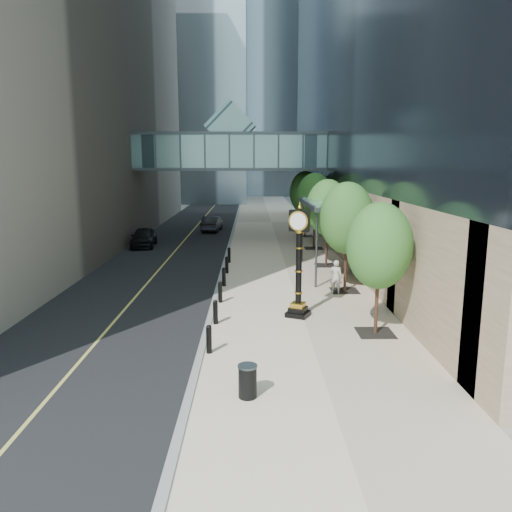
% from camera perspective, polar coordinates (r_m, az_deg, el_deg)
% --- Properties ---
extents(ground, '(320.00, 320.00, 0.00)m').
position_cam_1_polar(ground, '(16.87, 3.74, -12.40)').
color(ground, gray).
rests_on(ground, ground).
extents(road, '(8.00, 180.00, 0.02)m').
position_cam_1_polar(road, '(56.17, -6.45, 3.82)').
color(road, black).
rests_on(road, ground).
extents(sidewalk, '(8.00, 180.00, 0.06)m').
position_cam_1_polar(sidewalk, '(55.91, 1.75, 3.88)').
color(sidewalk, beige).
rests_on(sidewalk, ground).
extents(curb, '(0.25, 180.00, 0.07)m').
position_cam_1_polar(curb, '(55.90, -2.36, 3.88)').
color(curb, gray).
rests_on(curb, ground).
extents(distant_tower_c, '(22.00, 22.00, 65.00)m').
position_cam_1_polar(distant_tower_c, '(138.02, -2.69, 21.43)').
color(distant_tower_c, '#A9C2D5').
rests_on(distant_tower_c, ground).
extents(skywalk, '(17.00, 4.20, 5.80)m').
position_cam_1_polar(skywalk, '(43.53, -2.94, 12.08)').
color(skywalk, slate).
rests_on(skywalk, ground).
extents(entrance_canopy, '(3.00, 8.00, 4.38)m').
position_cam_1_polar(entrance_canopy, '(29.95, 8.54, 5.91)').
color(entrance_canopy, '#383F44').
rests_on(entrance_canopy, ground).
extents(bollard_row, '(0.20, 16.20, 0.90)m').
position_cam_1_polar(bollard_row, '(25.27, -3.88, -3.33)').
color(bollard_row, black).
rests_on(bollard_row, sidewalk).
extents(street_trees, '(2.83, 28.66, 5.83)m').
position_cam_1_polar(street_trees, '(33.05, 7.90, 5.74)').
color(street_trees, black).
rests_on(street_trees, sidewalk).
extents(street_clock, '(1.19, 1.19, 4.79)m').
position_cam_1_polar(street_clock, '(21.27, 4.91, -1.50)').
color(street_clock, black).
rests_on(street_clock, sidewalk).
extents(trash_bin, '(0.66, 0.66, 0.90)m').
position_cam_1_polar(trash_bin, '(14.47, -0.97, -14.22)').
color(trash_bin, black).
rests_on(trash_bin, sidewalk).
extents(pedestrian, '(0.73, 0.60, 1.73)m').
position_cam_1_polar(pedestrian, '(25.47, 9.11, -2.37)').
color(pedestrian, '#ABA79D').
rests_on(pedestrian, sidewalk).
extents(car_near, '(2.12, 4.55, 1.51)m').
position_cam_1_polar(car_near, '(40.57, -12.71, 2.12)').
color(car_near, black).
rests_on(car_near, road).
extents(car_far, '(1.91, 4.51, 1.45)m').
position_cam_1_polar(car_far, '(48.90, -5.06, 3.71)').
color(car_far, '#222127').
rests_on(car_far, road).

